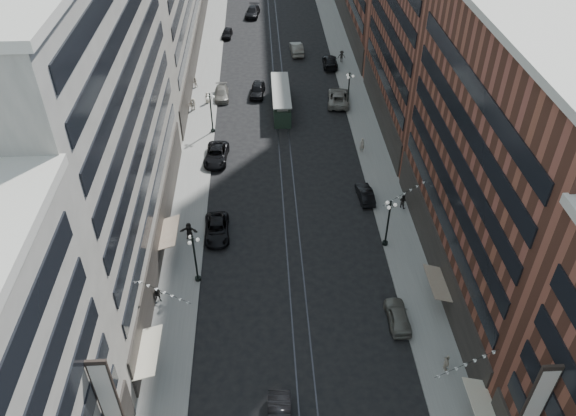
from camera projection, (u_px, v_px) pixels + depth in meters
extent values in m
plane|color=black|center=(281.00, 112.00, 77.95)|extent=(220.00, 220.00, 0.00)
cube|color=gray|center=(206.00, 82.00, 85.27)|extent=(4.00, 180.00, 0.15)
cube|color=gray|center=(350.00, 78.00, 86.18)|extent=(4.00, 180.00, 0.15)
cube|color=#2D2D33|center=(274.00, 80.00, 85.74)|extent=(0.12, 180.00, 0.02)
cube|color=#2D2D33|center=(283.00, 80.00, 85.79)|extent=(0.12, 180.00, 0.02)
cube|color=#9E988C|center=(94.00, 126.00, 47.43)|extent=(8.00, 36.00, 28.00)
cube|color=brown|center=(503.00, 166.00, 46.18)|extent=(8.00, 30.00, 24.00)
cylinder|color=black|center=(198.00, 279.00, 52.37)|extent=(0.56, 0.56, 0.30)
cylinder|color=black|center=(195.00, 260.00, 50.85)|extent=(0.18, 0.18, 5.20)
sphere|color=black|center=(192.00, 236.00, 49.10)|extent=(0.24, 0.24, 0.24)
sphere|color=white|center=(198.00, 240.00, 49.37)|extent=(0.36, 0.36, 0.36)
sphere|color=white|center=(190.00, 237.00, 49.65)|extent=(0.36, 0.36, 0.36)
sphere|color=white|center=(190.00, 243.00, 49.04)|extent=(0.36, 0.36, 0.36)
cylinder|color=black|center=(213.00, 130.00, 73.48)|extent=(0.56, 0.56, 0.30)
cylinder|color=black|center=(211.00, 114.00, 71.95)|extent=(0.18, 0.18, 5.20)
sphere|color=black|center=(209.00, 94.00, 70.21)|extent=(0.24, 0.24, 0.24)
sphere|color=white|center=(213.00, 97.00, 70.48)|extent=(0.36, 0.36, 0.36)
sphere|color=white|center=(208.00, 96.00, 70.75)|extent=(0.36, 0.36, 0.36)
sphere|color=white|center=(208.00, 98.00, 70.15)|extent=(0.36, 0.36, 0.36)
cylinder|color=black|center=(385.00, 243.00, 56.26)|extent=(0.56, 0.56, 0.30)
cylinder|color=black|center=(388.00, 224.00, 54.74)|extent=(0.18, 0.18, 5.20)
sphere|color=black|center=(391.00, 202.00, 52.99)|extent=(0.24, 0.24, 0.24)
sphere|color=white|center=(395.00, 205.00, 53.26)|extent=(0.36, 0.36, 0.36)
sphere|color=white|center=(387.00, 203.00, 53.54)|extent=(0.36, 0.36, 0.36)
sphere|color=white|center=(389.00, 208.00, 52.93)|extent=(0.36, 0.36, 0.36)
cylinder|color=black|center=(347.00, 108.00, 78.15)|extent=(0.56, 0.56, 0.30)
cylinder|color=black|center=(348.00, 92.00, 76.63)|extent=(0.18, 0.18, 5.20)
sphere|color=black|center=(350.00, 73.00, 74.88)|extent=(0.24, 0.24, 0.24)
sphere|color=white|center=(353.00, 76.00, 75.15)|extent=(0.36, 0.36, 0.36)
sphere|color=white|center=(348.00, 75.00, 75.43)|extent=(0.36, 0.36, 0.36)
sphere|color=white|center=(348.00, 77.00, 74.82)|extent=(0.36, 0.36, 0.36)
cube|color=#203325|center=(281.00, 102.00, 77.89)|extent=(2.26, 10.83, 2.35)
cube|color=gray|center=(281.00, 92.00, 76.99)|extent=(1.44, 9.93, 0.54)
cube|color=gray|center=(281.00, 90.00, 76.76)|extent=(2.44, 11.01, 0.14)
cylinder|color=black|center=(282.00, 122.00, 75.24)|extent=(2.08, 0.63, 0.63)
cylinder|color=black|center=(280.00, 94.00, 81.59)|extent=(2.08, 0.63, 0.63)
imported|color=black|center=(217.00, 229.00, 57.23)|extent=(2.66, 5.39, 1.47)
imported|color=#626157|center=(398.00, 316.00, 48.25)|extent=(1.81, 4.45, 1.51)
imported|color=black|center=(158.00, 295.00, 49.87)|extent=(0.83, 0.49, 1.66)
imported|color=#C0B49F|center=(446.00, 363.00, 44.21)|extent=(0.50, 0.99, 1.64)
imported|color=black|center=(216.00, 155.00, 68.03)|extent=(3.07, 5.89, 1.58)
imported|color=slate|center=(222.00, 94.00, 80.78)|extent=(2.15, 4.90, 1.40)
imported|color=black|center=(227.00, 33.00, 98.87)|extent=(2.07, 4.30, 1.42)
imported|color=black|center=(365.00, 194.00, 62.00)|extent=(1.76, 4.30, 1.39)
imported|color=gray|center=(338.00, 97.00, 79.51)|extent=(3.69, 6.64, 1.76)
imported|color=black|center=(330.00, 62.00, 89.24)|extent=(2.39, 5.57, 1.60)
imported|color=black|center=(257.00, 90.00, 81.42)|extent=(2.57, 5.16, 1.69)
imported|color=slate|center=(297.00, 49.00, 93.06)|extent=(2.17, 5.48, 1.77)
imported|color=black|center=(189.00, 231.00, 56.43)|extent=(1.85, 0.73, 1.95)
imported|color=beige|center=(192.00, 106.00, 77.52)|extent=(0.94, 0.52, 1.53)
imported|color=black|center=(403.00, 201.00, 60.51)|extent=(0.90, 0.90, 1.69)
imported|color=#B0A592|center=(362.00, 145.00, 69.22)|extent=(0.74, 0.54, 1.89)
imported|color=black|center=(342.00, 56.00, 90.10)|extent=(1.25, 0.59, 1.89)
imported|color=black|center=(253.00, 12.00, 106.93)|extent=(3.17, 6.13, 1.70)
imported|color=#B7AD98|center=(207.00, 98.00, 79.27)|extent=(0.87, 0.64, 1.60)
imported|color=#BAAD9A|center=(195.00, 82.00, 83.17)|extent=(0.85, 0.64, 1.56)
imported|color=#A29B86|center=(194.00, 104.00, 77.71)|extent=(0.75, 1.17, 1.68)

